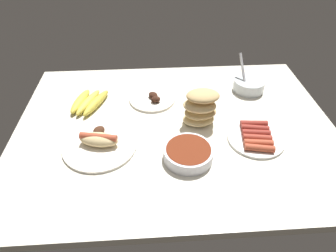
% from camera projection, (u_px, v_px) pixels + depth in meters
% --- Properties ---
extents(ground_plane, '(1.20, 0.90, 0.03)m').
position_uv_depth(ground_plane, '(175.00, 129.00, 1.12)').
color(ground_plane, silver).
extents(banana_bunch, '(0.16, 0.19, 0.03)m').
position_uv_depth(banana_bunch, '(88.00, 102.00, 1.20)').
color(banana_bunch, gold).
rests_on(banana_bunch, ground_plane).
extents(plate_hotdog_assembled, '(0.26, 0.26, 0.06)m').
position_uv_depth(plate_hotdog_assembled, '(100.00, 142.00, 1.01)').
color(plate_hotdog_assembled, white).
rests_on(plate_hotdog_assembled, ground_plane).
extents(bread_stack, '(0.14, 0.11, 0.14)m').
position_uv_depth(bread_stack, '(200.00, 108.00, 1.08)').
color(bread_stack, '#E5C689').
rests_on(bread_stack, ground_plane).
extents(plate_sausages, '(0.20, 0.20, 0.03)m').
position_uv_depth(plate_sausages, '(256.00, 137.00, 1.04)').
color(plate_sausages, white).
rests_on(plate_sausages, ground_plane).
extents(plate_grilled_meat, '(0.19, 0.19, 0.04)m').
position_uv_depth(plate_grilled_meat, '(153.00, 99.00, 1.24)').
color(plate_grilled_meat, white).
rests_on(plate_grilled_meat, ground_plane).
extents(bowl_coleslaw, '(0.13, 0.13, 0.15)m').
position_uv_depth(bowl_coleslaw, '(249.00, 84.00, 1.28)').
color(bowl_coleslaw, silver).
rests_on(bowl_coleslaw, ground_plane).
extents(bowl_chili, '(0.16, 0.16, 0.04)m').
position_uv_depth(bowl_chili, '(188.00, 153.00, 0.97)').
color(bowl_chili, white).
rests_on(bowl_chili, ground_plane).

